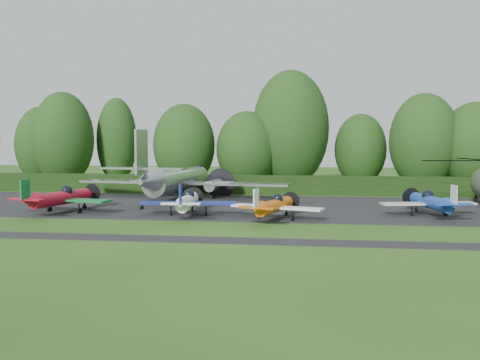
# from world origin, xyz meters

# --- Properties ---
(ground) EXTENTS (160.00, 160.00, 0.00)m
(ground) POSITION_xyz_m (0.00, 0.00, 0.00)
(ground) COLOR #214814
(ground) RESTS_ON ground
(apron) EXTENTS (70.00, 18.00, 0.01)m
(apron) POSITION_xyz_m (0.00, 10.00, 0.00)
(apron) COLOR black
(apron) RESTS_ON ground
(taxiway_verge) EXTENTS (70.00, 2.00, 0.00)m
(taxiway_verge) POSITION_xyz_m (0.00, -6.00, 0.00)
(taxiway_verge) COLOR black
(taxiway_verge) RESTS_ON ground
(hedgerow) EXTENTS (90.00, 1.60, 2.00)m
(hedgerow) POSITION_xyz_m (0.00, 21.00, 0.00)
(hedgerow) COLOR black
(hedgerow) RESTS_ON ground
(transport_plane) EXTENTS (21.66, 16.61, 6.94)m
(transport_plane) POSITION_xyz_m (-6.99, 14.33, 1.94)
(transport_plane) COLOR silver
(transport_plane) RESTS_ON ground
(light_plane_red) EXTENTS (7.85, 8.25, 3.02)m
(light_plane_red) POSITION_xyz_m (-13.70, 3.60, 1.26)
(light_plane_red) COLOR maroon
(light_plane_red) RESTS_ON ground
(light_plane_white) EXTENTS (7.29, 7.66, 2.80)m
(light_plane_white) POSITION_xyz_m (-3.39, 3.29, 1.17)
(light_plane_white) COLOR white
(light_plane_white) RESTS_ON ground
(light_plane_orange) EXTENTS (6.86, 7.21, 2.64)m
(light_plane_orange) POSITION_xyz_m (3.29, 2.04, 1.10)
(light_plane_orange) COLOR #CA5B0B
(light_plane_orange) RESTS_ON ground
(light_plane_blue) EXTENTS (7.19, 7.56, 2.76)m
(light_plane_blue) POSITION_xyz_m (14.88, 5.46, 1.15)
(light_plane_blue) COLOR navy
(light_plane_blue) RESTS_ON ground
(tree_0) EXTENTS (8.11, 8.11, 11.37)m
(tree_0) POSITION_xyz_m (19.10, 29.73, 5.67)
(tree_0) COLOR black
(tree_0) RESTS_ON ground
(tree_2) EXTENTS (7.71, 7.71, 10.34)m
(tree_2) POSITION_xyz_m (-9.90, 29.16, 5.16)
(tree_2) COLOR black
(tree_2) RESTS_ON ground
(tree_4) EXTENTS (7.61, 7.61, 9.36)m
(tree_4) POSITION_xyz_m (-1.98, 29.22, 4.67)
(tree_4) COLOR black
(tree_4) RESTS_ON ground
(tree_6) EXTENTS (9.56, 9.56, 14.50)m
(tree_6) POSITION_xyz_m (3.26, 31.02, 7.24)
(tree_6) COLOR black
(tree_6) RESTS_ON ground
(tree_7) EXTENTS (6.61, 6.61, 9.21)m
(tree_7) POSITION_xyz_m (12.14, 34.15, 4.59)
(tree_7) COLOR black
(tree_7) RESTS_ON ground
(tree_8) EXTENTS (6.79, 6.79, 10.25)m
(tree_8) POSITION_xyz_m (-29.84, 31.04, 5.11)
(tree_8) COLOR black
(tree_8) RESTS_ON ground
(tree_9) EXTENTS (7.79, 7.79, 10.26)m
(tree_9) POSITION_xyz_m (24.65, 29.11, 5.12)
(tree_9) COLOR black
(tree_9) RESTS_ON ground
(tree_10) EXTENTS (7.83, 7.83, 11.99)m
(tree_10) POSITION_xyz_m (-25.84, 29.10, 5.99)
(tree_10) COLOR black
(tree_10) RESTS_ON ground
(tree_12) EXTENTS (5.41, 5.41, 11.52)m
(tree_12) POSITION_xyz_m (-20.30, 33.52, 5.74)
(tree_12) COLOR black
(tree_12) RESTS_ON ground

